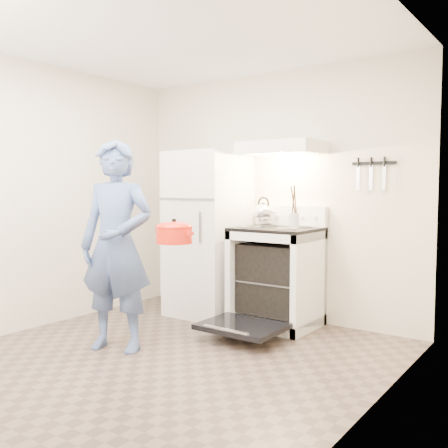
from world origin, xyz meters
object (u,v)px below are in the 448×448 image
Objects in this scene: dutch_oven at (174,235)px; person at (117,246)px; stove_body at (276,278)px; refrigerator at (208,234)px; tea_kettle at (263,211)px.

person is at bearing -146.41° from dutch_oven.
stove_body is 1.60m from person.
refrigerator is 4.68× the size of dutch_oven.
refrigerator is at bearing -178.23° from stove_body.
refrigerator is 5.94× the size of tea_kettle.
refrigerator is 0.90m from stove_body.
tea_kettle is at bearing 15.80° from refrigerator.
person is 4.72× the size of dutch_oven.
tea_kettle is at bearing 86.42° from dutch_oven.
person reaches higher than refrigerator.
stove_body is 0.54× the size of person.
stove_body is 3.22× the size of tea_kettle.
refrigerator reaches higher than tea_kettle.
refrigerator reaches higher than stove_body.
stove_body is 2.53× the size of dutch_oven.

